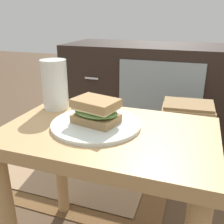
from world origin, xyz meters
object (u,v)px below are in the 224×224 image
plate (96,124)px  paper_bag (184,146)px  beer_glass (55,86)px  tv_cabinet (145,92)px  sandwich_front (96,111)px

plate → paper_bag: (0.22, 0.46, -0.27)m
plate → beer_glass: beer_glass is taller
plate → paper_bag: plate is taller
tv_cabinet → paper_bag: 0.56m
plate → sandwich_front: size_ratio=1.74×
beer_glass → tv_cabinet: bearing=81.9°
tv_cabinet → plate: tv_cabinet is taller
plate → sandwich_front: bearing=135.0°
beer_glass → paper_bag: bearing=42.8°
plate → beer_glass: (-0.18, 0.09, 0.07)m
beer_glass → plate: bearing=-27.3°
sandwich_front → plate: bearing=-45.0°
sandwich_front → beer_glass: bearing=152.7°
tv_cabinet → beer_glass: (-0.12, -0.85, 0.24)m
plate → paper_bag: 0.58m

